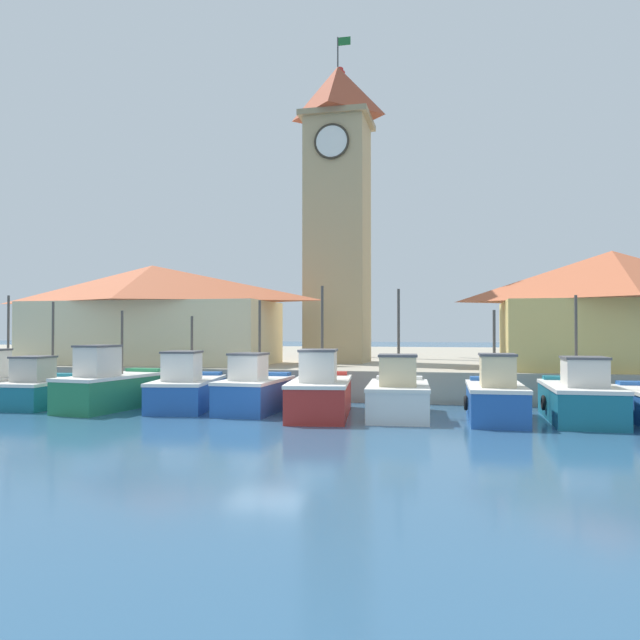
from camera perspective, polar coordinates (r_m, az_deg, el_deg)
ground_plane at (r=20.51m, az=-4.86°, el=-9.41°), size 300.00×300.00×0.00m
quay_wharf at (r=46.28m, az=5.14°, el=-3.90°), size 120.00×40.00×1.31m
fishing_boat_left_outer at (r=27.38m, az=-23.95°, el=-5.77°), size 2.27×4.42×4.20m
fishing_boat_left_inner at (r=25.36m, az=-18.59°, el=-5.84°), size 2.40×5.01×3.80m
fishing_boat_mid_left at (r=24.76m, az=-12.05°, el=-6.19°), size 2.84×5.08×3.59m
fishing_boat_center at (r=23.40m, az=-6.01°, el=-6.47°), size 2.08×4.13×4.17m
fishing_boat_mid_right at (r=22.18m, az=0.04°, el=-6.66°), size 2.70×5.47×4.65m
fishing_boat_right_inner at (r=22.05m, az=7.18°, el=-6.85°), size 2.44×4.64×4.51m
fishing_boat_right_outer at (r=21.75m, az=15.77°, el=-6.84°), size 2.02×4.30×3.72m
fishing_boat_far_right at (r=22.56m, az=22.68°, el=-6.62°), size 2.28×4.76×4.23m
clock_tower at (r=34.18m, az=1.64°, el=10.37°), size 3.66×3.66×17.62m
warehouse_left at (r=33.59m, az=-15.11°, el=0.61°), size 13.05×5.57×5.10m
warehouse_right at (r=29.99m, az=25.18°, el=0.96°), size 9.55×6.38×5.19m
port_crane_near at (r=41.13m, az=1.89°, el=6.75°), size 3.70×6.52×19.12m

